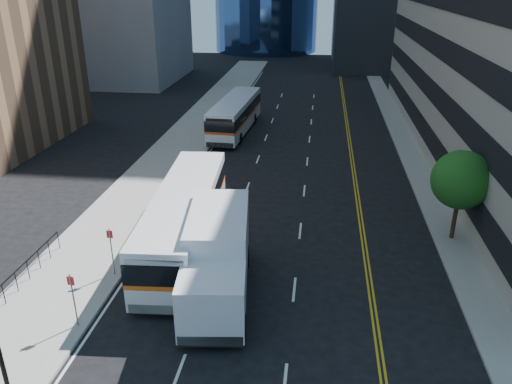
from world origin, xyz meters
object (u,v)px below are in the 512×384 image
street_tree (461,180)px  bus_front (185,217)px  bus_rear (235,114)px  box_truck (217,258)px

street_tree → bus_front: bearing=-169.4°
street_tree → bus_front: 14.96m
bus_rear → box_truck: (3.60, -26.40, 0.28)m
bus_front → box_truck: 4.88m
street_tree → box_truck: bearing=-150.3°
street_tree → box_truck: street_tree is taller
bus_front → box_truck: bearing=-61.8°
bus_front → bus_rear: bearing=88.6°
bus_rear → bus_front: bearing=-83.9°
bus_rear → box_truck: box_truck is taller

